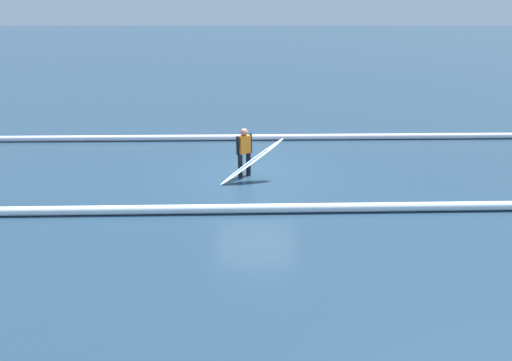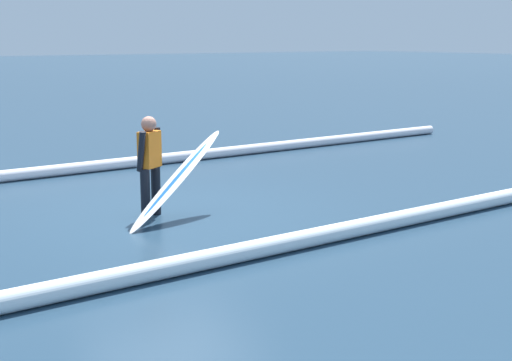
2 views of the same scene
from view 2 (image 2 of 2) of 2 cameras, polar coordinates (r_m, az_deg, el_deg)
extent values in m
plane|color=#213A4F|center=(10.90, -6.94, -2.45)|extent=(189.59, 189.59, 0.00)
cylinder|color=black|center=(10.68, -7.92, -0.75)|extent=(0.14, 0.14, 0.73)
cylinder|color=black|center=(10.45, -8.73, -1.04)|extent=(0.14, 0.14, 0.73)
cube|color=orange|center=(10.45, -8.42, 2.46)|extent=(0.39, 0.35, 0.52)
sphere|color=#9C6C5D|center=(10.41, -8.48, 4.44)|extent=(0.22, 0.22, 0.22)
cylinder|color=black|center=(10.63, -7.80, 2.62)|extent=(0.09, 0.11, 0.59)
cylinder|color=black|center=(10.28, -9.06, 2.29)|extent=(0.09, 0.22, 0.59)
ellipsoid|color=white|center=(10.29, -6.26, 0.12)|extent=(1.92, 0.92, 1.21)
ellipsoid|color=blue|center=(10.29, -6.26, 0.15)|extent=(1.50, 0.63, 0.97)
cylinder|color=white|center=(13.98, -16.44, 0.66)|extent=(21.41, 0.50, 0.22)
cylinder|color=white|center=(7.88, -7.52, -6.96)|extent=(18.66, 0.55, 0.23)
camera|label=1|loc=(6.40, 95.42, 20.24)|focal=32.12mm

